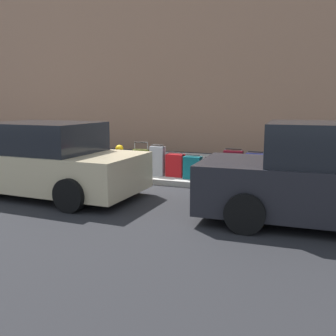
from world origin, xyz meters
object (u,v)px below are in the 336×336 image
(fire_hydrant, at_px, (120,158))
(suitcase_olive_1, at_px, (277,170))
(suitcase_navy_2, at_px, (255,168))
(suitcase_silver_0, at_px, (300,171))
(bollard_post, at_px, (93,155))
(suitcase_black_4, at_px, (212,170))
(parked_car_beige_1, at_px, (46,161))
(suitcase_maroon_3, at_px, (233,166))
(suitcase_olive_8, at_px, (141,162))
(suitcase_silver_7, at_px, (157,161))
(suitcase_teal_5, at_px, (193,168))
(suitcase_red_6, at_px, (175,165))

(fire_hydrant, bearing_deg, suitcase_olive_1, -178.91)
(suitcase_navy_2, bearing_deg, fire_hydrant, 1.16)
(suitcase_silver_0, relative_size, bollard_post, 1.10)
(suitcase_black_4, distance_m, parked_car_beige_1, 3.87)
(suitcase_maroon_3, relative_size, parked_car_beige_1, 0.18)
(suitcase_silver_0, xyz_separation_m, suitcase_olive_8, (3.95, -0.06, -0.04))
(suitcase_silver_7, bearing_deg, suitcase_maroon_3, 179.63)
(suitcase_navy_2, bearing_deg, suitcase_silver_0, 172.67)
(suitcase_navy_2, bearing_deg, bollard_post, 2.95)
(suitcase_silver_0, bearing_deg, suitcase_teal_5, 0.50)
(suitcase_navy_2, relative_size, suitcase_teal_5, 1.21)
(suitcase_teal_5, bearing_deg, fire_hydrant, -2.19)
(suitcase_olive_8, relative_size, parked_car_beige_1, 0.20)
(suitcase_silver_0, bearing_deg, suitcase_red_6, -2.01)
(suitcase_black_4, xyz_separation_m, fire_hydrant, (2.57, -0.07, 0.13))
(suitcase_teal_5, bearing_deg, suitcase_navy_2, -174.20)
(suitcase_silver_7, height_order, bollard_post, bollard_post)
(suitcase_olive_1, height_order, suitcase_maroon_3, suitcase_olive_1)
(fire_hydrant, relative_size, parked_car_beige_1, 0.17)
(suitcase_olive_1, height_order, bollard_post, suitcase_olive_1)
(suitcase_black_4, relative_size, suitcase_olive_8, 0.67)
(suitcase_red_6, bearing_deg, bollard_post, 4.89)
(suitcase_teal_5, height_order, bollard_post, bollard_post)
(suitcase_silver_0, bearing_deg, suitcase_maroon_3, -1.65)
(suitcase_black_4, height_order, suitcase_olive_8, suitcase_olive_8)
(suitcase_red_6, bearing_deg, suitcase_olive_8, 2.51)
(suitcase_teal_5, bearing_deg, suitcase_silver_0, -179.50)
(suitcase_silver_0, height_order, suitcase_black_4, suitcase_silver_0)
(suitcase_navy_2, xyz_separation_m, suitcase_red_6, (2.00, 0.02, -0.06))
(suitcase_red_6, xyz_separation_m, fire_hydrant, (1.58, 0.05, 0.10))
(suitcase_olive_8, distance_m, bollard_post, 1.39)
(suitcase_black_4, height_order, fire_hydrant, fire_hydrant)
(suitcase_maroon_3, height_order, suitcase_teal_5, suitcase_maroon_3)
(suitcase_olive_1, xyz_separation_m, suitcase_navy_2, (0.51, 0.01, 0.02))
(suitcase_olive_1, height_order, parked_car_beige_1, parked_car_beige_1)
(suitcase_maroon_3, relative_size, suitcase_silver_7, 0.98)
(suitcase_silver_0, distance_m, parked_car_beige_1, 5.64)
(suitcase_silver_7, bearing_deg, suitcase_red_6, -174.04)
(suitcase_olive_1, relative_size, bollard_post, 1.04)
(bollard_post, bearing_deg, suitcase_silver_0, -179.01)
(suitcase_olive_1, height_order, suitcase_silver_7, suitcase_olive_1)
(suitcase_maroon_3, xyz_separation_m, suitcase_teal_5, (0.99, 0.07, -0.09))
(suitcase_red_6, distance_m, fire_hydrant, 1.59)
(suitcase_maroon_3, bearing_deg, bollard_post, 2.04)
(suitcase_navy_2, xyz_separation_m, fire_hydrant, (3.58, 0.07, 0.05))
(suitcase_olive_1, height_order, fire_hydrant, suitcase_olive_1)
(fire_hydrant, bearing_deg, suitcase_olive_8, -179.37)
(suitcase_maroon_3, bearing_deg, suitcase_silver_0, 178.35)
(suitcase_red_6, height_order, suitcase_olive_8, suitcase_olive_8)
(suitcase_silver_0, xyz_separation_m, fire_hydrant, (4.59, -0.06, 0.03))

